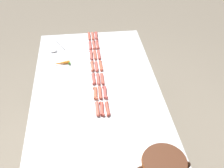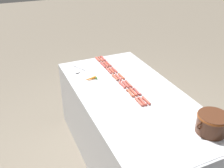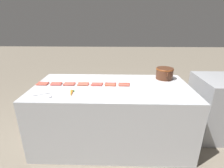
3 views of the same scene
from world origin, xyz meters
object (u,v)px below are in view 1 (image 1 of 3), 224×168
Objects in this scene: hot_dog_18 at (94,79)px; hot_dog_20 at (97,109)px; hot_dog_2 at (99,55)px; hot_dog_0 at (96,36)px; hot_dog_8 at (94,45)px; hot_dog_14 at (89,36)px; hot_dog_4 at (102,79)px; hot_dog_15 at (90,45)px; hot_dog_13 at (102,109)px; hot_dog_10 at (96,66)px; hot_dog_3 at (101,66)px; serving_spoon at (56,49)px; bean_pot at (163,168)px; hot_dog_9 at (95,55)px; hot_dog_16 at (91,55)px; hot_dog_7 at (93,36)px; hot_dog_5 at (105,92)px; carrot at (61,63)px; hot_dog_6 at (107,109)px; hot_dog_1 at (97,45)px; hot_dog_19 at (95,93)px; hot_dog_11 at (98,79)px; hot_dog_12 at (100,93)px.

hot_dog_18 is 0.39m from hot_dog_20.
hot_dog_2 is 1.00× the size of hot_dog_18.
hot_dog_8 is at bearing 79.07° from hot_dog_0.
hot_dog_14 is at bearing -90.00° from hot_dog_20.
hot_dog_15 is (0.07, -0.58, 0.00)m from hot_dog_4.
hot_dog_10 is at bearing -90.12° from hot_dog_13.
hot_dog_8 and hot_dog_15 have the same top height.
hot_dog_10 is (0.04, 0.59, 0.00)m from hot_dog_0.
serving_spoon is at bearing -40.11° from hot_dog_3.
bean_pot is (-0.34, 1.60, 0.09)m from hot_dog_15.
hot_dog_9 is (0.00, 0.19, 0.00)m from hot_dog_8.
hot_dog_16 is at bearing -79.58° from hot_dog_4.
hot_dog_9 is at bearing 89.57° from hot_dog_7.
hot_dog_18 is at bearing -89.62° from hot_dog_20.
hot_dog_5 and hot_dog_10 have the same top height.
hot_dog_9 is at bearing 174.80° from hot_dog_16.
hot_dog_9 is at bearing -95.84° from hot_dog_18.
carrot is at bearing -66.25° from hot_dog_20.
hot_dog_0 is 1.17m from hot_dog_6.
hot_dog_2 is at bearing -89.12° from hot_dog_3.
hot_dog_1 is at bearing -111.71° from hot_dog_16.
hot_dog_13 is 0.19m from hot_dog_19.
hot_dog_3 is 0.21m from hot_dog_18.
hot_dog_10 is at bearing 93.52° from hot_dog_14.
hot_dog_13 is (0.04, 0.38, 0.00)m from hot_dog_4.
hot_dog_4 and hot_dog_11 have the same top height.
hot_dog_1 is at bearing -94.50° from hot_dog_20.
hot_dog_16 is (0.07, -0.40, 0.00)m from hot_dog_4.
hot_dog_9 is (0.04, -0.39, 0.00)m from hot_dog_4.
hot_dog_7 is 1.00× the size of hot_dog_12.
hot_dog_3 is at bearing -95.96° from hot_dog_12.
hot_dog_3 is at bearing 95.76° from hot_dog_8.
hot_dog_11 is 1.00× the size of hot_dog_18.
hot_dog_9 is 1.00× the size of hot_dog_19.
hot_dog_0 is at bearing -92.13° from hot_dog_13.
hot_dog_4 is at bearing -75.22° from bean_pot.
hot_dog_2 is at bearing 95.36° from hot_dog_7.
hot_dog_14 is at bearing -86.48° from hot_dog_10.
hot_dog_2 is 0.40m from hot_dog_11.
hot_dog_15 is 0.77m from hot_dog_19.
hot_dog_11 is 1.00× the size of hot_dog_14.
hot_dog_0 is 1.00× the size of hot_dog_20.
hot_dog_1 is 0.97m from hot_dog_13.
hot_dog_10 is at bearing -101.75° from hot_dog_18.
hot_dog_2 is 1.00× the size of hot_dog_5.
bean_pot is at bearing 112.52° from hot_dog_19.
hot_dog_5 is 1.00× the size of hot_dog_10.
hot_dog_4 is 0.49× the size of bean_pot.
hot_dog_5 and hot_dog_7 have the same top height.
hot_dog_5 is (-0.00, 0.58, 0.00)m from hot_dog_2.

